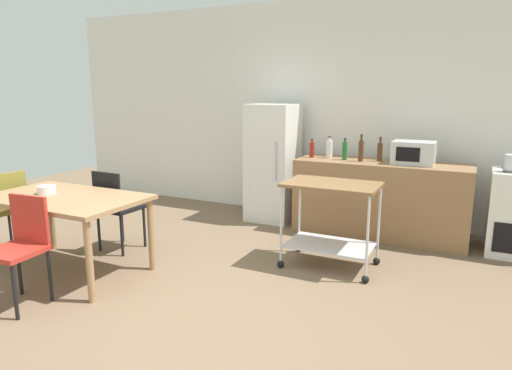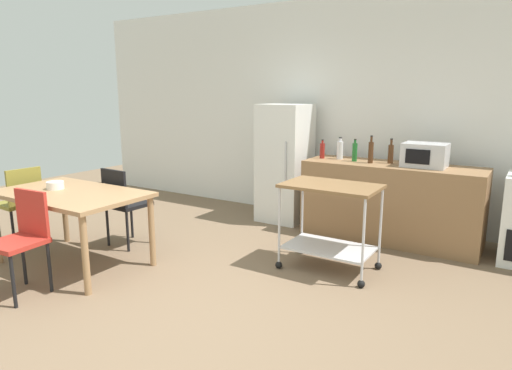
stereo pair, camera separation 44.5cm
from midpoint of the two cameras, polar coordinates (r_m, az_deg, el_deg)
ground_plane at (r=3.76m, az=-11.09°, el=-15.65°), size 12.00×12.00×0.00m
back_wall at (r=6.18m, az=6.76°, el=9.29°), size 8.40×0.12×2.90m
kitchen_counter at (r=5.50m, az=13.26°, el=-1.80°), size 2.00×0.64×0.90m
dining_table at (r=4.69m, az=-25.64°, el=-2.26°), size 1.50×0.90×0.75m
chair_black at (r=5.13m, az=-19.77°, el=-2.40°), size 0.42×0.42×0.89m
chair_olive at (r=5.57m, az=-31.33°, el=-2.36°), size 0.43×0.43×0.89m
chair_red at (r=4.21m, az=-30.50°, el=-6.43°), size 0.43×0.43×0.89m
refrigerator at (r=6.00m, az=0.03°, el=2.82°), size 0.60×0.63×1.55m
kitchen_cart at (r=4.41m, az=6.64°, el=-3.29°), size 0.91×0.57×0.85m
bottle_soda at (r=5.65m, az=4.87°, el=4.49°), size 0.06×0.06×0.23m
bottle_sparkling_water at (r=5.62m, az=7.06°, el=4.57°), size 0.08×0.08×0.27m
bottle_soy_sauce at (r=5.48m, az=8.92°, el=4.33°), size 0.06×0.06×0.26m
bottle_olive_oil at (r=5.40m, az=10.89°, el=4.33°), size 0.06×0.06×0.32m
bottle_hot_sauce at (r=5.46m, az=13.21°, el=4.14°), size 0.06×0.06×0.29m
microwave at (r=5.34m, az=17.13°, el=3.92°), size 0.46×0.35×0.26m
fruit_bowl at (r=4.85m, az=-27.47°, el=-0.56°), size 0.17×0.17×0.08m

